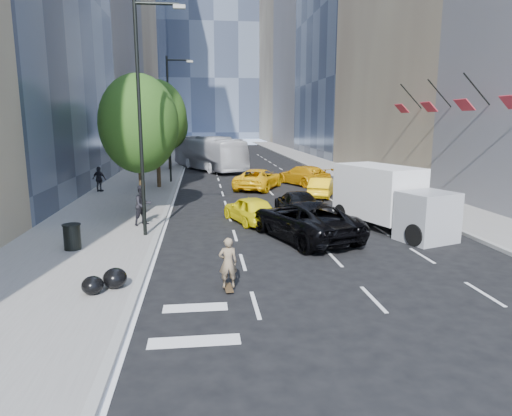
{
  "coord_description": "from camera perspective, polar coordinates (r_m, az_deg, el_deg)",
  "views": [
    {
      "loc": [
        -3.93,
        -16.16,
        5.2
      ],
      "look_at": [
        -1.74,
        2.24,
        1.6
      ],
      "focal_mm": 32.0,
      "sensor_mm": 36.0,
      "label": 1
    }
  ],
  "objects": [
    {
      "name": "black_sedan_lincoln",
      "position": [
        20.23,
        6.02,
        -1.5
      ],
      "size": [
        4.66,
        6.68,
        1.69
      ],
      "primitive_type": "imported",
      "rotation": [
        0.0,
        0.0,
        3.48
      ],
      "color": "black",
      "rests_on": "ground"
    },
    {
      "name": "sidewalk_left",
      "position": [
        46.72,
        -13.02,
        4.4
      ],
      "size": [
        6.0,
        120.0,
        0.15
      ],
      "primitive_type": "cube",
      "color": "slate",
      "rests_on": "ground"
    },
    {
      "name": "skateboarder",
      "position": [
        14.09,
        -3.51,
        -7.26
      ],
      "size": [
        0.6,
        0.42,
        1.58
      ],
      "primitive_type": "imported",
      "rotation": [
        0.0,
        0.0,
        3.21
      ],
      "color": "#77644A",
      "rests_on": "ground"
    },
    {
      "name": "taxi_c",
      "position": [
        34.71,
        0.31,
        3.66
      ],
      "size": [
        4.61,
        6.11,
        1.54
      ],
      "primitive_type": "imported",
      "rotation": [
        0.0,
        0.0,
        2.72
      ],
      "color": "yellow",
      "rests_on": "ground"
    },
    {
      "name": "facade_flags",
      "position": [
        29.96,
        22.84,
        12.03
      ],
      "size": [
        1.85,
        13.3,
        2.05
      ],
      "color": "black",
      "rests_on": "ground"
    },
    {
      "name": "lamp_far",
      "position": [
        38.24,
        -10.61,
        11.72
      ],
      "size": [
        2.13,
        0.22,
        10.0
      ],
      "color": "black",
      "rests_on": "sidewalk_left"
    },
    {
      "name": "taxi_b",
      "position": [
        31.56,
        8.21,
        2.61
      ],
      "size": [
        2.82,
        4.26,
        1.33
      ],
      "primitive_type": "imported",
      "rotation": [
        0.0,
        0.0,
        2.75
      ],
      "color": "yellow",
      "rests_on": "ground"
    },
    {
      "name": "ground",
      "position": [
        17.42,
        6.6,
        -6.45
      ],
      "size": [
        160.0,
        160.0,
        0.0
      ],
      "primitive_type": "plane",
      "color": "black",
      "rests_on": "ground"
    },
    {
      "name": "black_sedan_mercedes",
      "position": [
        24.92,
        5.2,
        0.54
      ],
      "size": [
        1.98,
        4.82,
        1.4
      ],
      "primitive_type": "imported",
      "rotation": [
        0.0,
        0.0,
        3.14
      ],
      "color": "black",
      "rests_on": "ground"
    },
    {
      "name": "trash_can",
      "position": [
        19.42,
        -21.99,
        -3.41
      ],
      "size": [
        0.65,
        0.65,
        0.98
      ],
      "primitive_type": "cylinder",
      "color": "black",
      "rests_on": "sidewalk_left"
    },
    {
      "name": "taxi_a",
      "position": [
        23.29,
        -0.74,
        -0.17
      ],
      "size": [
        2.83,
        4.38,
        1.39
      ],
      "primitive_type": "imported",
      "rotation": [
        0.0,
        0.0,
        3.46
      ],
      "color": "#FFEB0D",
      "rests_on": "ground"
    },
    {
      "name": "traffic_signal",
      "position": [
        56.22,
        -9.45,
        9.85
      ],
      "size": [
        2.48,
        0.53,
        5.2
      ],
      "color": "black",
      "rests_on": "sidewalk_left"
    },
    {
      "name": "sidewalk_right",
      "position": [
        48.49,
        9.98,
        4.75
      ],
      "size": [
        4.0,
        120.0,
        0.15
      ],
      "primitive_type": "cube",
      "color": "slate",
      "rests_on": "ground"
    },
    {
      "name": "city_bus",
      "position": [
        48.26,
        -5.95,
        6.83
      ],
      "size": [
        7.61,
        12.71,
        3.5
      ],
      "primitive_type": "imported",
      "rotation": [
        0.0,
        0.0,
        0.4
      ],
      "color": "silver",
      "rests_on": "ground"
    },
    {
      "name": "box_truck",
      "position": [
        22.56,
        16.37,
        1.16
      ],
      "size": [
        4.19,
        6.65,
        3.0
      ],
      "rotation": [
        0.0,
        0.0,
        0.34
      ],
      "color": "silver",
      "rests_on": "ground"
    },
    {
      "name": "tree_near",
      "position": [
        25.37,
        -14.43,
        10.13
      ],
      "size": [
        4.2,
        4.2,
        7.46
      ],
      "color": "black",
      "rests_on": "sidewalk_left"
    },
    {
      "name": "pedestrian_b",
      "position": [
        34.34,
        -19.0,
        3.44
      ],
      "size": [
        1.14,
        0.81,
        1.79
      ],
      "primitive_type": "imported",
      "rotation": [
        0.0,
        0.0,
        2.74
      ],
      "color": "black",
      "rests_on": "sidewalk_left"
    },
    {
      "name": "taxi_d",
      "position": [
        37.13,
        5.92,
        4.1
      ],
      "size": [
        4.21,
        5.83,
        1.57
      ],
      "primitive_type": "imported",
      "rotation": [
        0.0,
        0.0,
        3.56
      ],
      "color": "orange",
      "rests_on": "ground"
    },
    {
      "name": "tower_right_far",
      "position": [
        118.73,
        6.32,
        20.52
      ],
      "size": [
        20.0,
        24.0,
        50.0
      ],
      "primitive_type": "cube",
      "color": "#786553",
      "rests_on": "ground"
    },
    {
      "name": "tree_far",
      "position": [
        48.27,
        -10.85,
        10.11
      ],
      "size": [
        3.9,
        3.9,
        6.92
      ],
      "color": "black",
      "rests_on": "sidewalk_left"
    },
    {
      "name": "tree_mid",
      "position": [
        35.31,
        -12.34,
        10.93
      ],
      "size": [
        4.5,
        4.5,
        7.99
      ],
      "color": "black",
      "rests_on": "sidewalk_left"
    },
    {
      "name": "lamp_near",
      "position": [
        20.31,
        -13.89,
        12.41
      ],
      "size": [
        2.13,
        0.22,
        10.0
      ],
      "color": "black",
      "rests_on": "sidewalk_left"
    },
    {
      "name": "tower_left_end",
      "position": [
        112.43,
        -17.31,
        23.26
      ],
      "size": [
        20.0,
        28.0,
        60.0
      ],
      "primitive_type": "cube",
      "color": "#30384A",
      "rests_on": "ground"
    },
    {
      "name": "garbage_bags",
      "position": [
        14.56,
        -18.22,
        -8.64
      ],
      "size": [
        1.24,
        1.2,
        0.61
      ],
      "color": "black",
      "rests_on": "sidewalk_left"
    },
    {
      "name": "pedestrian_a",
      "position": [
        22.74,
        -13.93,
        0.35
      ],
      "size": [
        1.2,
        1.17,
        1.95
      ],
      "primitive_type": "imported",
      "rotation": [
        0.0,
        0.0,
        0.68
      ],
      "color": "black",
      "rests_on": "sidewalk_left"
    }
  ]
}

